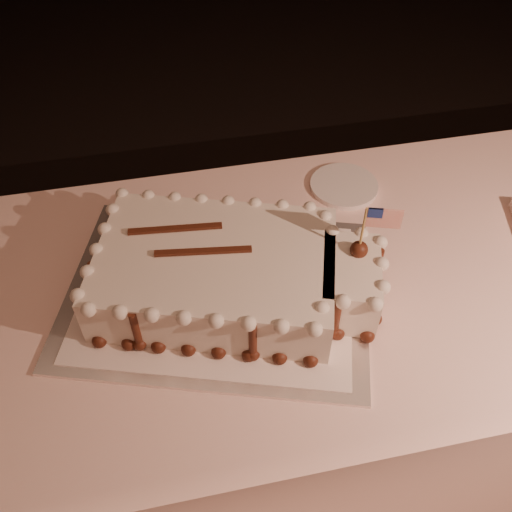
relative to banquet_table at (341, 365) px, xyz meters
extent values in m
cube|color=#FFD1C5|center=(0.00, 0.00, 0.00)|extent=(2.40, 0.80, 0.75)
cube|color=silver|center=(-0.31, 0.00, 0.38)|extent=(0.72, 0.62, 0.01)
cube|color=white|center=(-0.31, 0.00, 0.38)|extent=(0.64, 0.56, 0.00)
cube|color=white|center=(-0.31, 0.00, 0.44)|extent=(0.53, 0.43, 0.11)
cube|color=white|center=(-0.06, -0.08, 0.44)|extent=(0.16, 0.20, 0.11)
sphere|color=#4F2213|center=(-0.54, -0.08, 0.39)|extent=(0.03, 0.03, 0.03)
sphere|color=#4F2213|center=(-0.49, -0.10, 0.39)|extent=(0.03, 0.03, 0.03)
sphere|color=#4F2213|center=(-0.43, -0.12, 0.39)|extent=(0.03, 0.03, 0.03)
sphere|color=#4F2213|center=(-0.38, -0.14, 0.39)|extent=(0.03, 0.03, 0.03)
sphere|color=#4F2213|center=(-0.33, -0.15, 0.39)|extent=(0.03, 0.03, 0.03)
sphere|color=#4F2213|center=(-0.27, -0.17, 0.39)|extent=(0.03, 0.03, 0.03)
sphere|color=#4F2213|center=(-0.22, -0.19, 0.39)|extent=(0.03, 0.03, 0.03)
sphere|color=#4F2213|center=(-0.17, -0.21, 0.39)|extent=(0.03, 0.03, 0.03)
sphere|color=#4F2213|center=(-0.14, -0.17, 0.39)|extent=(0.03, 0.03, 0.03)
sphere|color=#4F2213|center=(-0.10, -0.16, 0.39)|extent=(0.03, 0.03, 0.03)
sphere|color=#4F2213|center=(-0.05, -0.18, 0.39)|extent=(0.03, 0.03, 0.03)
sphere|color=#4F2213|center=(-0.02, -0.14, 0.39)|extent=(0.03, 0.03, 0.03)
sphere|color=#4F2213|center=(0.00, -0.09, 0.39)|extent=(0.03, 0.03, 0.03)
sphere|color=#4F2213|center=(0.01, -0.03, 0.39)|extent=(0.03, 0.03, 0.03)
sphere|color=#4F2213|center=(-0.02, 0.00, 0.39)|extent=(0.03, 0.03, 0.03)
sphere|color=#4F2213|center=(-0.07, 0.01, 0.39)|extent=(0.03, 0.03, 0.03)
sphere|color=#4F2213|center=(-0.07, 0.06, 0.39)|extent=(0.03, 0.03, 0.03)
sphere|color=#4F2213|center=(-0.09, 0.09, 0.39)|extent=(0.03, 0.03, 0.03)
sphere|color=#4F2213|center=(-0.15, 0.11, 0.39)|extent=(0.03, 0.03, 0.03)
sphere|color=#4F2213|center=(-0.20, 0.12, 0.39)|extent=(0.03, 0.03, 0.03)
sphere|color=#4F2213|center=(-0.26, 0.14, 0.39)|extent=(0.03, 0.03, 0.03)
sphere|color=#4F2213|center=(-0.31, 0.16, 0.39)|extent=(0.03, 0.03, 0.03)
sphere|color=#4F2213|center=(-0.36, 0.18, 0.39)|extent=(0.03, 0.03, 0.03)
sphere|color=#4F2213|center=(-0.42, 0.19, 0.39)|extent=(0.03, 0.03, 0.03)
sphere|color=#4F2213|center=(-0.47, 0.21, 0.39)|extent=(0.03, 0.03, 0.03)
sphere|color=#4F2213|center=(-0.49, 0.17, 0.39)|extent=(0.03, 0.03, 0.03)
sphere|color=#4F2213|center=(-0.51, 0.11, 0.39)|extent=(0.03, 0.03, 0.03)
sphere|color=#4F2213|center=(-0.53, 0.06, 0.39)|extent=(0.03, 0.03, 0.03)
sphere|color=#4F2213|center=(-0.54, 0.00, 0.39)|extent=(0.03, 0.03, 0.03)
sphere|color=#4F2213|center=(-0.56, -0.05, 0.39)|extent=(0.03, 0.03, 0.03)
sphere|color=white|center=(-0.54, -0.08, 0.49)|extent=(0.03, 0.03, 0.03)
sphere|color=white|center=(-0.49, -0.10, 0.49)|extent=(0.03, 0.03, 0.03)
sphere|color=white|center=(-0.43, -0.12, 0.49)|extent=(0.03, 0.03, 0.03)
sphere|color=white|center=(-0.38, -0.14, 0.49)|extent=(0.03, 0.03, 0.03)
sphere|color=white|center=(-0.33, -0.15, 0.49)|extent=(0.03, 0.03, 0.03)
sphere|color=white|center=(-0.27, -0.17, 0.49)|extent=(0.03, 0.03, 0.03)
sphere|color=white|center=(-0.22, -0.19, 0.49)|extent=(0.03, 0.03, 0.03)
sphere|color=white|center=(-0.17, -0.21, 0.49)|extent=(0.03, 0.03, 0.03)
sphere|color=white|center=(-0.14, -0.17, 0.49)|extent=(0.03, 0.03, 0.03)
sphere|color=white|center=(-0.10, -0.16, 0.49)|extent=(0.03, 0.03, 0.03)
sphere|color=white|center=(-0.05, -0.18, 0.49)|extent=(0.03, 0.03, 0.03)
sphere|color=white|center=(-0.02, -0.14, 0.49)|extent=(0.03, 0.03, 0.03)
sphere|color=white|center=(0.00, -0.09, 0.49)|extent=(0.03, 0.03, 0.03)
sphere|color=white|center=(0.01, -0.03, 0.49)|extent=(0.03, 0.03, 0.03)
sphere|color=white|center=(-0.02, 0.00, 0.49)|extent=(0.03, 0.03, 0.03)
sphere|color=white|center=(-0.07, 0.01, 0.49)|extent=(0.03, 0.03, 0.03)
sphere|color=white|center=(-0.07, 0.06, 0.49)|extent=(0.03, 0.03, 0.03)
sphere|color=white|center=(-0.09, 0.09, 0.49)|extent=(0.03, 0.03, 0.03)
sphere|color=white|center=(-0.15, 0.11, 0.49)|extent=(0.03, 0.03, 0.03)
sphere|color=white|center=(-0.20, 0.12, 0.49)|extent=(0.03, 0.03, 0.03)
sphere|color=white|center=(-0.26, 0.14, 0.49)|extent=(0.03, 0.03, 0.03)
sphere|color=white|center=(-0.31, 0.16, 0.49)|extent=(0.03, 0.03, 0.03)
sphere|color=white|center=(-0.36, 0.18, 0.49)|extent=(0.03, 0.03, 0.03)
sphere|color=white|center=(-0.42, 0.19, 0.49)|extent=(0.03, 0.03, 0.03)
sphere|color=white|center=(-0.47, 0.21, 0.49)|extent=(0.03, 0.03, 0.03)
sphere|color=white|center=(-0.49, 0.17, 0.49)|extent=(0.03, 0.03, 0.03)
sphere|color=white|center=(-0.51, 0.11, 0.49)|extent=(0.03, 0.03, 0.03)
sphere|color=white|center=(-0.53, 0.06, 0.49)|extent=(0.03, 0.03, 0.03)
sphere|color=white|center=(-0.54, 0.00, 0.49)|extent=(0.03, 0.03, 0.03)
sphere|color=white|center=(-0.56, -0.05, 0.49)|extent=(0.03, 0.03, 0.03)
cylinder|color=#4F2213|center=(-0.47, -0.11, 0.44)|extent=(0.02, 0.02, 0.10)
sphere|color=#4F2213|center=(-0.47, -0.11, 0.40)|extent=(0.03, 0.03, 0.03)
cylinder|color=#4F2213|center=(-0.27, -0.17, 0.44)|extent=(0.02, 0.02, 0.10)
sphere|color=#4F2213|center=(-0.27, -0.17, 0.40)|extent=(0.03, 0.03, 0.03)
cylinder|color=#4F2213|center=(-0.11, -0.16, 0.44)|extent=(0.02, 0.02, 0.10)
sphere|color=#4F2213|center=(-0.11, -0.16, 0.40)|extent=(0.03, 0.03, 0.03)
cylinder|color=#4F2213|center=(0.01, -0.05, 0.44)|extent=(0.02, 0.02, 0.10)
sphere|color=#4F2213|center=(0.01, -0.05, 0.40)|extent=(0.03, 0.03, 0.03)
cylinder|color=#4F2213|center=(-0.06, 0.08, 0.44)|extent=(0.02, 0.02, 0.10)
sphere|color=#4F2213|center=(-0.06, 0.08, 0.40)|extent=(0.03, 0.03, 0.03)
cylinder|color=#4F2213|center=(-0.26, 0.14, 0.44)|extent=(0.02, 0.02, 0.10)
sphere|color=#4F2213|center=(-0.26, 0.14, 0.40)|extent=(0.03, 0.03, 0.03)
cylinder|color=#4F2213|center=(-0.46, 0.21, 0.44)|extent=(0.02, 0.02, 0.10)
sphere|color=#4F2213|center=(-0.46, 0.21, 0.40)|extent=(0.03, 0.03, 0.03)
cylinder|color=#4F2213|center=(-0.54, 0.02, 0.44)|extent=(0.02, 0.02, 0.10)
sphere|color=#4F2213|center=(-0.54, 0.02, 0.40)|extent=(0.03, 0.03, 0.03)
cube|color=#4F2213|center=(-0.37, 0.08, 0.50)|extent=(0.18, 0.03, 0.01)
cube|color=#4F2213|center=(-0.33, 0.01, 0.50)|extent=(0.18, 0.04, 0.01)
sphere|color=#4F2213|center=(-0.04, -0.05, 0.50)|extent=(0.03, 0.03, 0.03)
cylinder|color=tan|center=(-0.04, -0.05, 0.54)|extent=(0.00, 0.00, 0.13)
cube|color=red|center=(-0.01, -0.06, 0.59)|extent=(0.06, 0.02, 0.04)
cube|color=navy|center=(-0.02, -0.06, 0.60)|extent=(0.03, 0.01, 0.02)
cylinder|color=silver|center=(0.05, 0.26, 0.38)|extent=(0.16, 0.16, 0.01)
camera|label=1|loc=(-0.38, -0.73, 1.28)|focal=40.00mm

